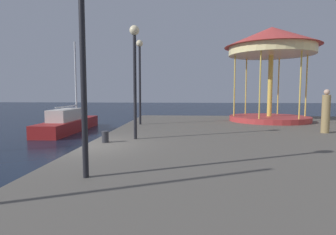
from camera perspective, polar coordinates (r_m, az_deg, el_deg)
The scene contains 9 objects.
ground_plane at distance 10.11m, azimuth -16.31°, elevation -9.72°, with size 120.00×120.00×0.00m, color black.
quay_dock at distance 10.34m, azimuth 28.81°, elevation -7.53°, with size 15.51×24.13×0.80m, color #5B564F.
sailboat_red at distance 19.40m, azimuth -19.66°, elevation -1.03°, with size 1.66×7.11×6.03m.
carousel at distance 18.33m, azimuth 20.28°, elevation 12.65°, with size 5.56×5.56×5.64m.
lamp_post_near_edge at distance 6.03m, azimuth -17.08°, elevation 16.33°, with size 0.36×0.36×4.31m.
lamp_post_mid_promenade at distance 10.60m, azimuth -6.79°, elevation 11.19°, with size 0.36×0.36×4.20m.
lamp_post_far_end at distance 15.46m, azimuth -5.77°, elevation 10.08°, with size 0.36×0.36×4.56m.
bollard_north at distance 10.09m, azimuth -12.66°, elevation -3.85°, with size 0.24×0.24×0.40m, color #2D2D33.
person_mid_promenade at distance 13.87m, azimuth 29.45°, elevation 0.89°, with size 0.34×0.34×1.89m.
Camera 1 is at (3.45, -9.15, 2.56)m, focal length 29.95 mm.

